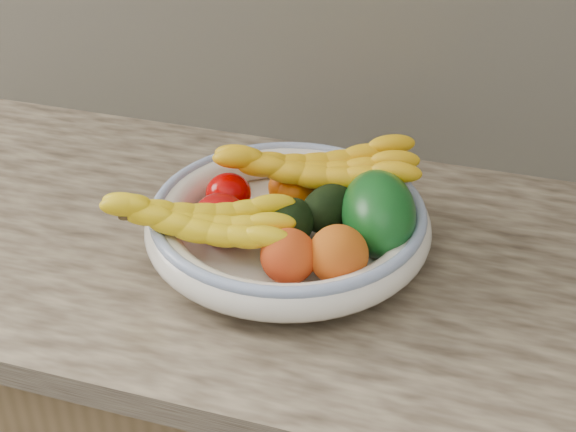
% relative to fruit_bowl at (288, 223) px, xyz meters
% --- Properties ---
extents(fruit_bowl, '(0.39, 0.39, 0.08)m').
position_rel_fruit_bowl_xyz_m(fruit_bowl, '(0.00, 0.00, 0.00)').
color(fruit_bowl, white).
rests_on(fruit_bowl, kitchen_counter).
extents(clementine_back_left, '(0.06, 0.06, 0.05)m').
position_rel_fruit_bowl_xyz_m(clementine_back_left, '(-0.03, 0.08, 0.01)').
color(clementine_back_left, '#E46004').
rests_on(clementine_back_left, fruit_bowl).
extents(clementine_back_right, '(0.06, 0.06, 0.04)m').
position_rel_fruit_bowl_xyz_m(clementine_back_right, '(0.01, 0.10, 0.01)').
color(clementine_back_right, orange).
rests_on(clementine_back_right, fruit_bowl).
extents(clementine_back_mid, '(0.06, 0.06, 0.05)m').
position_rel_fruit_bowl_xyz_m(clementine_back_mid, '(-0.01, 0.07, 0.01)').
color(clementine_back_mid, '#DF6304').
rests_on(clementine_back_mid, fruit_bowl).
extents(tomato_left, '(0.07, 0.07, 0.06)m').
position_rel_fruit_bowl_xyz_m(tomato_left, '(-0.10, 0.03, 0.01)').
color(tomato_left, '#B60000').
rests_on(tomato_left, fruit_bowl).
extents(tomato_near_left, '(0.08, 0.08, 0.07)m').
position_rel_fruit_bowl_xyz_m(tomato_near_left, '(-0.08, -0.04, 0.01)').
color(tomato_near_left, '#AC0909').
rests_on(tomato_near_left, fruit_bowl).
extents(avocado_center, '(0.07, 0.09, 0.06)m').
position_rel_fruit_bowl_xyz_m(avocado_center, '(0.01, -0.02, 0.02)').
color(avocado_center, black).
rests_on(avocado_center, fruit_bowl).
extents(avocado_right, '(0.10, 0.11, 0.06)m').
position_rel_fruit_bowl_xyz_m(avocado_right, '(0.05, 0.03, 0.02)').
color(avocado_right, black).
rests_on(avocado_right, fruit_bowl).
extents(green_mango, '(0.17, 0.18, 0.13)m').
position_rel_fruit_bowl_xyz_m(green_mango, '(0.12, 0.02, 0.03)').
color(green_mango, '#0E4B17').
rests_on(green_mango, fruit_bowl).
extents(peach_front, '(0.09, 0.09, 0.07)m').
position_rel_fruit_bowl_xyz_m(peach_front, '(0.03, -0.10, 0.02)').
color(peach_front, orange).
rests_on(peach_front, fruit_bowl).
extents(peach_right, '(0.10, 0.10, 0.08)m').
position_rel_fruit_bowl_xyz_m(peach_right, '(0.09, -0.08, 0.02)').
color(peach_right, orange).
rests_on(peach_right, fruit_bowl).
extents(banana_bunch_back, '(0.32, 0.19, 0.09)m').
position_rel_fruit_bowl_xyz_m(banana_bunch_back, '(0.02, 0.08, 0.04)').
color(banana_bunch_back, yellow).
rests_on(banana_bunch_back, fruit_bowl).
extents(banana_bunch_front, '(0.28, 0.17, 0.07)m').
position_rel_fruit_bowl_xyz_m(banana_bunch_front, '(-0.09, -0.09, 0.03)').
color(banana_bunch_front, yellow).
rests_on(banana_bunch_front, fruit_bowl).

